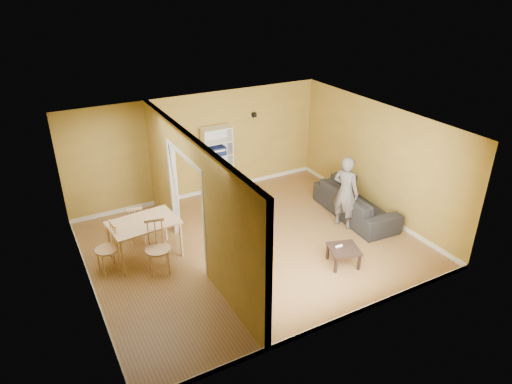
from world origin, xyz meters
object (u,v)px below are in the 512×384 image
at_px(person, 346,186).
at_px(chair_far, 135,224).
at_px(chair_left, 107,248).
at_px(chair_near, 158,248).
at_px(bookshelf, 217,161).
at_px(dining_table, 143,225).
at_px(sofa, 356,199).
at_px(coffee_table, 344,250).

distance_m(person, chair_far, 4.57).
bearing_deg(chair_left, chair_near, 51.20).
relative_size(bookshelf, chair_far, 1.99).
height_order(dining_table, chair_far, chair_far).
height_order(sofa, chair_near, chair_near).
bearing_deg(chair_far, person, 164.05).
bearing_deg(chair_left, bookshelf, 115.65).
bearing_deg(coffee_table, person, 51.87).
bearing_deg(person, chair_left, 60.63).
relative_size(person, dining_table, 1.52).
distance_m(dining_table, chair_near, 0.63).
distance_m(chair_left, chair_far, 1.03).
bearing_deg(chair_far, coffee_table, 144.33).
xyz_separation_m(person, dining_table, (-4.24, 0.88, -0.25)).
bearing_deg(coffee_table, chair_left, 153.59).
xyz_separation_m(coffee_table, chair_near, (-3.22, 1.50, 0.21)).
bearing_deg(coffee_table, sofa, 44.30).
bearing_deg(bookshelf, chair_far, -151.66).
distance_m(coffee_table, chair_far, 4.30).
bearing_deg(person, bookshelf, 11.66).
xyz_separation_m(person, chair_left, (-5.00, 0.81, -0.50)).
bearing_deg(chair_left, sofa, 77.05).
xyz_separation_m(bookshelf, chair_near, (-2.38, -2.58, -0.36)).
distance_m(bookshelf, chair_near, 3.53).
bearing_deg(bookshelf, chair_left, -147.32).
relative_size(person, chair_near, 1.88).
height_order(sofa, bookshelf, bookshelf).
relative_size(sofa, dining_table, 1.78).
bearing_deg(chair_left, person, 73.78).
relative_size(person, coffee_table, 3.51).
bearing_deg(dining_table, chair_far, 92.22).
distance_m(coffee_table, dining_table, 3.92).
bearing_deg(sofa, chair_far, 79.05).
bearing_deg(chair_far, chair_left, 48.45).
xyz_separation_m(bookshelf, chair_far, (-2.49, -1.34, -0.44)).
height_order(sofa, chair_far, chair_far).
height_order(dining_table, chair_near, chair_near).
distance_m(person, coffee_table, 1.67).
xyz_separation_m(person, chair_far, (-4.27, 1.53, -0.54)).
bearing_deg(chair_near, person, 6.72).
bearing_deg(chair_left, dining_table, 88.53).
xyz_separation_m(coffee_table, dining_table, (-3.30, 2.09, 0.41)).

